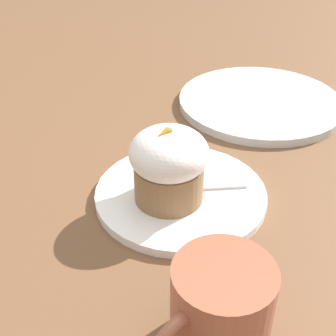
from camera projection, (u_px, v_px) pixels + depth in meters
ground_plane at (181, 198)px, 0.62m from camera, size 4.00×4.00×0.00m
dessert_plate at (181, 195)px, 0.61m from camera, size 0.22×0.22×0.01m
carrot_cake at (168, 164)px, 0.57m from camera, size 0.10×0.10×0.10m
spoon at (185, 188)px, 0.61m from camera, size 0.11×0.09×0.01m
coffee_cup at (219, 309)px, 0.41m from camera, size 0.13×0.09×0.09m
side_plate at (260, 102)px, 0.83m from camera, size 0.29×0.29×0.01m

